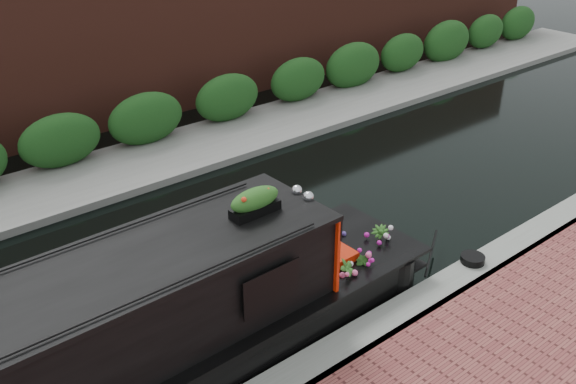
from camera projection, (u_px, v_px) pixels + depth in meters
ground at (189, 269)px, 11.01m from camera, size 80.00×80.00×0.00m
near_bank_coping at (317, 375)px, 8.75m from camera, size 40.00×0.60×0.50m
far_bank_path at (86, 184)px, 13.88m from camera, size 40.00×2.40×0.34m
far_hedge at (70, 170)px, 14.50m from camera, size 40.00×1.10×2.80m
far_brick_wall at (36, 142)px, 15.93m from camera, size 40.00×1.00×8.00m
narrowboat at (62, 380)px, 7.62m from camera, size 10.94×2.06×2.56m
rope_fender at (392, 252)px, 11.21m from camera, size 0.30×0.35×0.30m
coiled_mooring_rope at (473, 259)px, 10.73m from camera, size 0.40×0.40×0.12m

